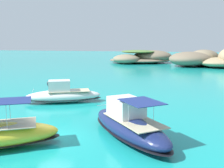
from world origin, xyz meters
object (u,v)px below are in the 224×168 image
(islet_small, at_px, (144,58))
(motorboat_navy, at_px, (129,124))
(motorboat_white, at_px, (63,95))
(islet_large, at_px, (215,58))

(islet_small, xyz_separation_m, motorboat_navy, (11.10, -75.52, -0.82))
(motorboat_white, bearing_deg, islet_small, 90.75)
(motorboat_navy, bearing_deg, motorboat_white, 137.35)
(islet_large, xyz_separation_m, motorboat_white, (-22.46, -56.69, -1.58))
(islet_small, distance_m, motorboat_navy, 76.33)
(islet_large, distance_m, islet_small, 25.16)
(islet_small, height_order, motorboat_navy, islet_small)
(motorboat_navy, bearing_deg, islet_small, 98.36)
(motorboat_white, bearing_deg, islet_large, 68.39)
(motorboat_white, height_order, motorboat_navy, motorboat_navy)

